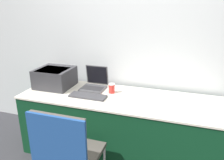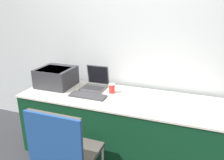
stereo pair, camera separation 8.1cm
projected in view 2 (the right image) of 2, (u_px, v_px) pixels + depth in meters
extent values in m
cube|color=silver|center=(133.00, 42.00, 2.66)|extent=(8.00, 0.05, 2.60)
cube|color=#0C381E|center=(120.00, 127.00, 2.56)|extent=(2.27, 0.71, 0.72)
cube|color=silver|center=(121.00, 98.00, 2.44)|extent=(2.29, 0.73, 0.02)
cube|color=#333338|center=(56.00, 77.00, 2.75)|extent=(0.43, 0.41, 0.23)
cube|color=#51565B|center=(54.00, 70.00, 2.69)|extent=(0.34, 0.31, 0.04)
cube|color=#4C4C51|center=(93.00, 88.00, 2.68)|extent=(0.29, 0.25, 0.02)
cube|color=#2D2D30|center=(93.00, 88.00, 2.66)|extent=(0.25, 0.14, 0.00)
cube|color=#4C4C51|center=(98.00, 75.00, 2.76)|extent=(0.29, 0.05, 0.25)
cube|color=black|center=(98.00, 75.00, 2.76)|extent=(0.26, 0.04, 0.22)
cube|color=#3D3D42|center=(88.00, 96.00, 2.46)|extent=(0.42, 0.15, 0.02)
cylinder|color=red|center=(112.00, 89.00, 2.55)|extent=(0.07, 0.07, 0.10)
cylinder|color=white|center=(112.00, 84.00, 2.53)|extent=(0.07, 0.07, 0.01)
cube|color=#4C4742|center=(72.00, 153.00, 2.02)|extent=(0.48, 0.47, 0.04)
cube|color=#4C4742|center=(56.00, 142.00, 1.73)|extent=(0.48, 0.03, 0.50)
cylinder|color=silver|center=(65.00, 154.00, 2.35)|extent=(0.02, 0.02, 0.41)
cube|color=#1E478C|center=(54.00, 146.00, 1.72)|extent=(0.50, 0.02, 0.55)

